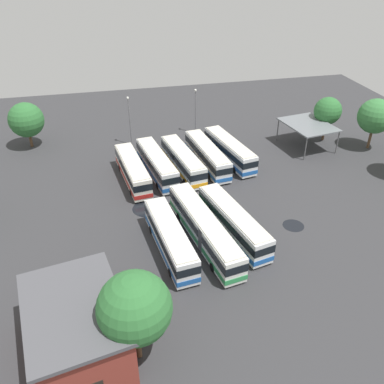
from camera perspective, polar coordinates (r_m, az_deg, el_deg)
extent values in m
plane|color=#333335|center=(54.37, 1.87, -0.89)|extent=(97.19, 97.19, 0.00)
cube|color=silver|center=(47.20, 5.81, -4.18)|extent=(13.08, 5.16, 2.96)
cube|color=beige|center=(46.31, 5.92, -2.64)|extent=(12.54, 4.86, 0.14)
cube|color=black|center=(46.93, 5.84, -3.72)|extent=(13.16, 5.21, 0.95)
cube|color=#1E56A8|center=(47.69, 5.76, -4.99)|extent=(13.16, 5.21, 0.59)
cube|color=black|center=(51.50, 2.25, 0.15)|extent=(0.49, 2.01, 1.09)
cylinder|color=black|center=(50.28, 2.32, -3.28)|extent=(1.04, 0.51, 1.00)
cylinder|color=black|center=(51.20, 4.61, -2.64)|extent=(1.04, 0.51, 1.00)
cylinder|color=black|center=(44.88, 7.02, -8.58)|extent=(1.04, 0.51, 1.00)
cylinder|color=black|center=(45.92, 9.49, -7.73)|extent=(1.04, 0.51, 1.00)
cube|color=silver|center=(45.94, 1.70, -5.16)|extent=(15.94, 5.07, 2.96)
cube|color=beige|center=(45.02, 1.73, -3.59)|extent=(15.29, 4.77, 0.14)
cube|color=black|center=(45.66, 1.71, -4.69)|extent=(16.02, 5.12, 0.95)
cube|color=#2D8C4C|center=(46.45, 1.68, -5.97)|extent=(16.02, 5.12, 0.59)
cube|color=black|center=(51.64, -1.85, 0.25)|extent=(0.40, 2.03, 1.09)
cube|color=#47474C|center=(44.71, 2.61, -6.40)|extent=(1.31, 2.66, 2.84)
cylinder|color=black|center=(49.98, -1.81, -3.50)|extent=(1.04, 0.46, 1.00)
cylinder|color=black|center=(50.68, 0.62, -2.93)|extent=(1.04, 0.46, 1.00)
cylinder|color=black|center=(43.00, 2.94, -10.51)|extent=(1.04, 0.46, 1.00)
cylinder|color=black|center=(43.81, 5.70, -9.69)|extent=(1.04, 0.46, 1.00)
cube|color=silver|center=(44.58, -3.09, -6.54)|extent=(12.54, 3.96, 2.96)
cube|color=beige|center=(43.63, -3.15, -4.95)|extent=(12.03, 3.70, 0.14)
cube|color=black|center=(44.29, -3.11, -6.06)|extent=(12.61, 4.00, 0.95)
cube|color=#1E56A8|center=(45.10, -3.06, -7.36)|extent=(12.61, 4.00, 0.59)
cube|color=black|center=(49.07, -5.25, -1.76)|extent=(0.31, 2.04, 1.09)
cylinder|color=black|center=(48.06, -5.72, -5.33)|extent=(1.03, 0.42, 1.00)
cylinder|color=black|center=(48.52, -3.09, -4.78)|extent=(1.03, 0.42, 1.00)
cylinder|color=black|center=(42.40, -2.99, -11.26)|extent=(1.03, 0.42, 1.00)
cylinder|color=black|center=(42.92, -0.01, -10.56)|extent=(1.03, 0.42, 1.00)
cube|color=silver|center=(63.22, 5.26, 5.86)|extent=(12.89, 4.84, 2.96)
cube|color=beige|center=(62.56, 5.33, 7.13)|extent=(12.36, 4.55, 0.14)
cube|color=black|center=(63.02, 5.28, 6.24)|extent=(12.96, 4.89, 0.95)
cube|color=#1E56A8|center=(63.59, 5.22, 5.19)|extent=(12.96, 4.89, 0.59)
cube|color=black|center=(68.05, 2.73, 8.46)|extent=(0.45, 2.02, 1.09)
cylinder|color=black|center=(66.40, 2.72, 6.07)|extent=(1.04, 0.48, 1.00)
cylinder|color=black|center=(67.37, 4.48, 6.41)|extent=(1.04, 0.48, 1.00)
cylinder|color=black|center=(60.29, 6.01, 3.06)|extent=(1.04, 0.48, 1.00)
cylinder|color=black|center=(61.36, 7.89, 3.47)|extent=(1.04, 0.48, 1.00)
cube|color=silver|center=(61.45, 2.14, 5.17)|extent=(12.97, 4.05, 2.96)
cube|color=beige|center=(60.77, 2.17, 6.47)|extent=(12.44, 3.79, 0.14)
cube|color=black|center=(61.24, 2.15, 5.56)|extent=(13.03, 4.09, 0.95)
cube|color=#1E56A8|center=(61.83, 2.13, 4.48)|extent=(13.03, 4.09, 0.59)
cube|color=black|center=(66.58, 0.08, 7.95)|extent=(0.31, 2.04, 1.09)
cylinder|color=black|center=(64.95, -0.13, 5.49)|extent=(1.03, 0.42, 1.00)
cylinder|color=black|center=(65.69, 1.76, 5.79)|extent=(1.03, 0.42, 1.00)
cylinder|color=black|center=(58.46, 2.51, 2.22)|extent=(1.03, 0.42, 1.00)
cylinder|color=black|center=(59.28, 4.57, 2.60)|extent=(1.03, 0.42, 1.00)
cube|color=silver|center=(59.87, -1.30, 4.41)|extent=(12.61, 4.42, 2.96)
cube|color=beige|center=(59.17, -1.31, 5.74)|extent=(12.09, 4.14, 0.14)
cube|color=black|center=(59.66, -1.30, 4.82)|extent=(12.68, 4.47, 0.95)
cube|color=orange|center=(60.26, -1.29, 3.71)|extent=(12.68, 4.47, 0.59)
cube|color=black|center=(64.86, -3.28, 7.21)|extent=(0.38, 2.03, 1.09)
cylinder|color=black|center=(63.34, -3.50, 4.69)|extent=(1.03, 0.45, 1.00)
cylinder|color=black|center=(64.01, -1.55, 5.05)|extent=(1.03, 0.45, 1.00)
cylinder|color=black|center=(57.01, -0.98, 1.41)|extent=(1.03, 0.45, 1.00)
cylinder|color=black|center=(57.76, 1.15, 1.85)|extent=(1.03, 0.45, 1.00)
cube|color=silver|center=(59.22, -4.97, 3.96)|extent=(12.79, 4.45, 2.96)
cube|color=beige|center=(58.51, -5.04, 5.30)|extent=(12.26, 4.17, 0.14)
cube|color=black|center=(59.00, -4.99, 4.37)|extent=(12.85, 4.50, 0.95)
cube|color=#1E56A8|center=(59.62, -4.93, 3.26)|extent=(12.85, 4.50, 0.59)
cube|color=black|center=(64.39, -6.72, 6.84)|extent=(0.38, 2.03, 1.09)
cylinder|color=black|center=(62.87, -7.00, 4.28)|extent=(1.03, 0.45, 1.00)
cylinder|color=black|center=(63.41, -5.01, 4.66)|extent=(1.03, 0.45, 1.00)
cylinder|color=black|center=(56.32, -4.81, 0.88)|extent=(1.03, 0.45, 1.00)
cylinder|color=black|center=(56.92, -2.61, 1.33)|extent=(1.03, 0.45, 1.00)
cube|color=silver|center=(57.89, -8.32, 3.02)|extent=(12.20, 4.03, 2.96)
cube|color=beige|center=(57.16, -8.44, 4.38)|extent=(11.70, 3.77, 0.14)
cube|color=black|center=(57.66, -8.36, 3.43)|extent=(12.26, 4.07, 0.95)
cube|color=red|center=(58.29, -8.26, 2.31)|extent=(12.26, 4.07, 0.59)
cube|color=black|center=(62.88, -9.63, 5.95)|extent=(0.32, 2.04, 1.09)
cylinder|color=black|center=(61.54, -10.07, 3.36)|extent=(1.03, 0.43, 1.00)
cylinder|color=black|center=(61.90, -7.99, 3.73)|extent=(1.03, 0.43, 1.00)
cylinder|color=black|center=(55.20, -8.49, -0.10)|extent=(1.03, 0.43, 1.00)
cylinder|color=black|center=(55.60, -6.19, 0.34)|extent=(1.03, 0.43, 1.00)
cube|color=maroon|center=(36.27, -15.77, -18.07)|extent=(11.30, 8.90, 4.82)
cube|color=#4C4C51|center=(34.37, -16.42, -15.28)|extent=(11.98, 9.43, 0.36)
cube|color=slate|center=(69.26, 16.01, 9.07)|extent=(9.49, 7.95, 0.20)
cylinder|color=#59595B|center=(71.26, 11.92, 8.52)|extent=(0.20, 0.20, 3.81)
cylinder|color=#59595B|center=(74.65, 15.89, 9.08)|extent=(0.20, 0.20, 3.81)
cylinder|color=#59595B|center=(65.47, 15.64, 5.84)|extent=(0.20, 0.20, 3.81)
cylinder|color=#59595B|center=(69.15, 19.72, 6.54)|extent=(0.20, 0.20, 3.81)
cylinder|color=slate|center=(68.11, -8.70, 9.62)|extent=(0.16, 0.16, 7.93)
cube|color=silver|center=(66.66, -9.00, 12.91)|extent=(0.56, 0.28, 0.20)
cylinder|color=slate|center=(71.91, 0.49, 11.08)|extent=(0.16, 0.16, 7.60)
cube|color=silver|center=(70.58, 0.50, 14.09)|extent=(0.56, 0.28, 0.20)
cylinder|color=brown|center=(73.24, 23.65, 6.84)|extent=(0.44, 0.44, 3.17)
sphere|color=#387A3D|center=(71.83, 24.33, 9.67)|extent=(5.54, 5.54, 5.54)
cylinder|color=brown|center=(72.88, -21.67, 6.79)|extent=(0.44, 0.44, 2.32)
sphere|color=#2D6B33|center=(71.58, -22.23, 9.34)|extent=(5.60, 5.60, 5.60)
cylinder|color=brown|center=(35.50, -7.53, -20.26)|extent=(0.44, 0.44, 3.24)
sphere|color=#2D6B33|center=(32.36, -8.05, -15.80)|extent=(5.86, 5.86, 5.86)
cylinder|color=brown|center=(73.57, 18.03, 8.16)|extent=(0.44, 0.44, 3.29)
sphere|color=#2D6B33|center=(72.29, 18.50, 10.74)|extent=(4.53, 4.53, 4.53)
cylinder|color=black|center=(52.65, -6.20, -2.30)|extent=(4.03, 4.03, 0.01)
cylinder|color=black|center=(50.85, 14.02, -4.59)|extent=(2.59, 2.59, 0.01)
cylinder|color=black|center=(48.21, 9.92, -6.32)|extent=(1.41, 1.41, 0.01)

